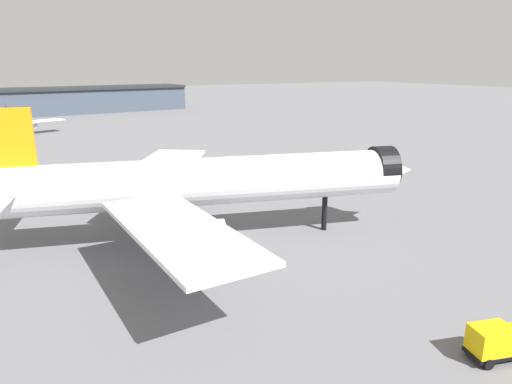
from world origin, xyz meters
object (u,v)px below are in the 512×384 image
service_truck_front (500,341)px  traffic_cone_near_nose (248,176)px  airliner_far_taxiway (7,121)px  baggage_tug_wing (300,175)px  airliner_near_gate (199,183)px

service_truck_front → traffic_cone_near_nose: size_ratio=9.76×
airliner_far_taxiway → baggage_tug_wing: bearing=-153.4°
airliner_far_taxiway → service_truck_front: size_ratio=6.81×
airliner_near_gate → airliner_far_taxiway: size_ratio=1.57×
service_truck_front → baggage_tug_wing: (20.96, 59.05, -0.62)m
airliner_far_taxiway → service_truck_front: bearing=-169.2°
traffic_cone_near_nose → airliner_near_gate: bearing=-128.8°
airliner_near_gate → baggage_tug_wing: size_ratio=19.05×
airliner_near_gate → traffic_cone_near_nose: (23.26, 28.87, -8.00)m
service_truck_front → airliner_far_taxiway: bearing=116.9°
airliner_far_taxiway → traffic_cone_near_nose: airliner_far_taxiway is taller
airliner_far_taxiway → service_truck_front: airliner_far_taxiway is taller
airliner_far_taxiway → baggage_tug_wing: (51.11, -103.79, -3.90)m
airliner_far_taxiway → traffic_cone_near_nose: bearing=-156.0°
airliner_near_gate → service_truck_front: bearing=-57.2°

